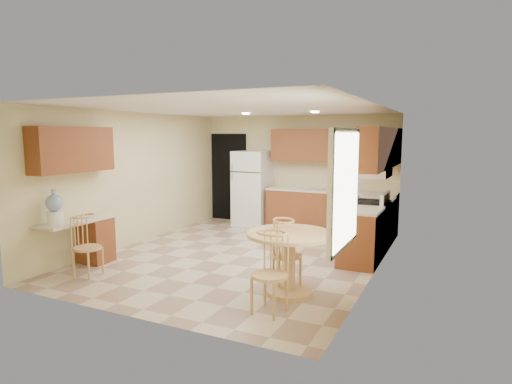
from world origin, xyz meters
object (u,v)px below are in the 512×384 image
at_px(dining_table, 290,254).
at_px(chair_table_a, 284,248).
at_px(stove, 368,226).
at_px(water_crock, 55,209).
at_px(chair_desk, 82,241).
at_px(chair_table_b, 266,267).
at_px(refrigerator, 252,188).

xyz_separation_m(dining_table, chair_table_a, (-0.14, 0.16, 0.03)).
bearing_deg(chair_table_a, stove, 126.20).
height_order(dining_table, water_crock, water_crock).
xyz_separation_m(stove, chair_desk, (-3.47, -3.17, 0.08)).
distance_m(chair_table_b, water_crock, 3.43).
bearing_deg(refrigerator, chair_desk, -97.79).
xyz_separation_m(chair_table_b, chair_desk, (-2.95, 0.06, -0.03)).
bearing_deg(chair_table_a, water_crock, -112.39).
relative_size(stove, chair_table_a, 1.17).
xyz_separation_m(chair_desk, water_crock, (-0.45, -0.07, 0.45)).
xyz_separation_m(stove, dining_table, (-0.52, -2.49, 0.07)).
distance_m(refrigerator, dining_table, 4.40).
bearing_deg(chair_table_a, chair_desk, -111.37).
distance_m(stove, water_crock, 5.12).
relative_size(stove, chair_table_b, 1.14).
bearing_deg(chair_desk, chair_table_b, 85.93).
xyz_separation_m(chair_table_a, water_crock, (-3.26, -0.91, 0.43)).
bearing_deg(water_crock, refrigerator, 76.75).
height_order(stove, chair_table_b, stove).
bearing_deg(chair_table_b, water_crock, 6.79).
bearing_deg(chair_table_a, dining_table, 2.34).
bearing_deg(chair_desk, stove, 129.52).
bearing_deg(dining_table, chair_table_b, -90.00).
bearing_deg(chair_table_a, refrigerator, 174.01).
height_order(refrigerator, chair_table_b, refrigerator).
relative_size(chair_table_b, chair_desk, 1.06).
height_order(refrigerator, dining_table, refrigerator).
distance_m(dining_table, water_crock, 3.51).
bearing_deg(water_crock, chair_table_a, 15.56).
xyz_separation_m(dining_table, chair_table_b, (0.00, -0.74, 0.04)).
distance_m(refrigerator, chair_table_a, 4.19).
height_order(refrigerator, water_crock, refrigerator).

